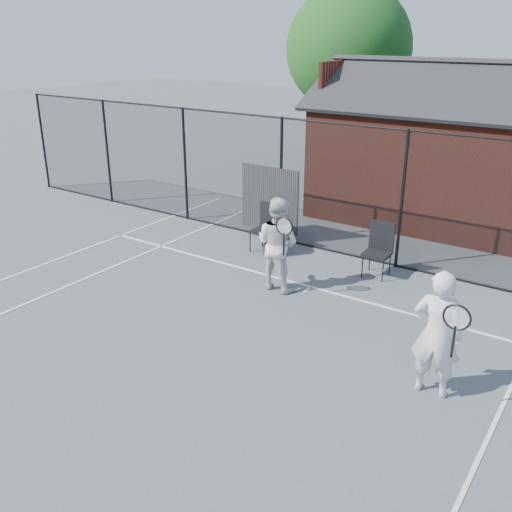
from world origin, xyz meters
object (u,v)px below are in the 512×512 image
Objects in this scene: chair_left at (264,229)px; chair_right at (377,251)px; waste_bin at (273,240)px; player_front at (437,334)px; clubhouse at (439,159)px; player_back at (277,244)px.

chair_left reaches higher than chair_right.
chair_left is at bearing 180.00° from waste_bin.
player_front is 4.17m from chair_right.
clubhouse is 5.48m from waste_bin.
chair_right is (-2.32, 3.45, -0.40)m from player_front.
clubhouse is 8.63m from player_front.
player_back is 1.69× the size of chair_right.
player_back is at bearing -55.08° from waste_bin.
waste_bin is (-1.04, 1.49, -0.59)m from player_back.
player_back is at bearing 154.43° from player_front.
player_front is at bearing -72.00° from clubhouse.
player_back is (-1.08, -6.39, -0.66)m from clubhouse.
waste_bin is (-4.78, 3.28, -0.60)m from player_front.
chair_left is 2.74m from chair_right.
chair_left is 1.57× the size of waste_bin.
chair_right is at bearing 3.87° from waste_bin.
clubhouse is 9.16× the size of waste_bin.
player_front is at bearing -25.57° from player_back.
clubhouse is 4.86m from chair_right.
clubhouse is 6.52m from player_back.
player_front is 2.67× the size of waste_bin.
player_front reaches higher than chair_right.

